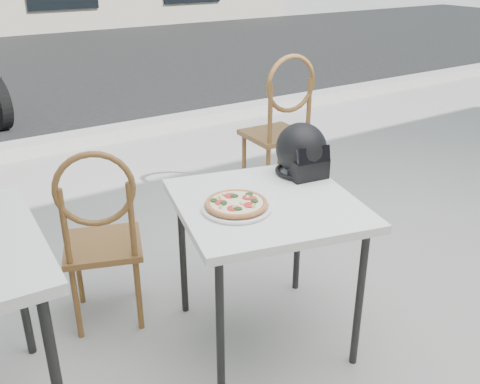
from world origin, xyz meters
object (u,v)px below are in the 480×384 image
plate (236,208)px  cafe_table_main (266,214)px  helmet (302,152)px  cafe_chair_main (281,120)px  cafe_chair_side (100,230)px  pizza (236,203)px

plate → cafe_table_main: bearing=2.4°
cafe_table_main → plate: plate is taller
cafe_table_main → helmet: 0.40m
plate → cafe_chair_main: cafe_chair_main is taller
helmet → cafe_chair_side: 1.02m
cafe_table_main → cafe_chair_main: cafe_chair_main is taller
cafe_table_main → plate: (-0.16, -0.01, 0.07)m
cafe_table_main → cafe_chair_main: size_ratio=0.84×
plate → helmet: 0.52m
plate → cafe_chair_main: size_ratio=0.28×
pizza → cafe_chair_main: cafe_chair_main is taller
plate → pizza: bearing=69.9°
cafe_chair_side → pizza: bearing=150.4°
pizza → cafe_chair_side: 0.70m
plate → cafe_chair_main: 1.75m
helmet → cafe_chair_main: cafe_chair_main is taller
helmet → cafe_chair_side: bearing=167.8°
helmet → cafe_chair_main: (0.71, 1.11, -0.23)m
pizza → plate: bearing=-110.1°
plate → pizza: size_ratio=1.07×
cafe_chair_main → cafe_chair_side: 1.80m
helmet → cafe_chair_side: (-0.91, 0.33, -0.31)m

